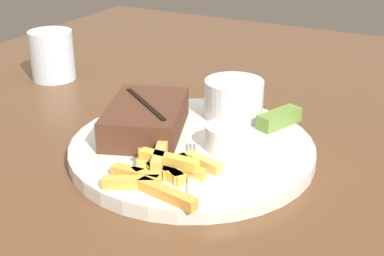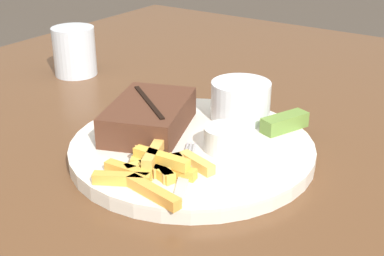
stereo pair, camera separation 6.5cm
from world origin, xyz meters
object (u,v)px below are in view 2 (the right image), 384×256
at_px(steak_portion, 148,117).
at_px(dipping_sauce_cup, 225,137).
at_px(pickle_spear, 285,122).
at_px(fork_utensil, 185,173).
at_px(coleslaw_cup, 241,98).
at_px(dinner_plate, 192,149).
at_px(drinking_glass, 74,51).

bearing_deg(steak_portion, dipping_sauce_cup, -85.07).
relative_size(pickle_spear, fork_utensil, 0.57).
relative_size(coleslaw_cup, fork_utensil, 0.66).
distance_m(dinner_plate, pickle_spear, 0.13).
distance_m(dipping_sauce_cup, pickle_spear, 0.10).
distance_m(fork_utensil, drinking_glass, 0.45).
bearing_deg(pickle_spear, drinking_glass, 84.01).
bearing_deg(drinking_glass, coleslaw_cup, -97.00).
height_order(dinner_plate, fork_utensil, fork_utensil).
bearing_deg(drinking_glass, dinner_plate, -112.54).
xyz_separation_m(pickle_spear, fork_utensil, (-0.17, 0.04, -0.01)).
bearing_deg(fork_utensil, coleslaw_cup, -19.50).
distance_m(coleslaw_cup, drinking_glass, 0.36).
xyz_separation_m(steak_portion, fork_utensil, (-0.07, -0.11, -0.02)).
distance_m(steak_portion, pickle_spear, 0.18).
bearing_deg(pickle_spear, coleslaw_cup, 89.51).
distance_m(dinner_plate, dipping_sauce_cup, 0.05).
distance_m(steak_portion, drinking_glass, 0.32).
height_order(steak_portion, pickle_spear, steak_portion).
xyz_separation_m(dinner_plate, steak_portion, (-0.00, 0.07, 0.03)).
height_order(dinner_plate, drinking_glass, drinking_glass).
bearing_deg(coleslaw_cup, steak_portion, 143.20).
bearing_deg(dipping_sauce_cup, steak_portion, 94.93).
relative_size(steak_portion, dipping_sauce_cup, 3.22).
distance_m(dipping_sauce_cup, drinking_glass, 0.42).
bearing_deg(steak_portion, fork_utensil, -122.48).
distance_m(dinner_plate, steak_portion, 0.07).
bearing_deg(coleslaw_cup, dinner_plate, 173.81).
bearing_deg(coleslaw_cup, dipping_sauce_cup, -161.32).
bearing_deg(coleslaw_cup, pickle_spear, -90.49).
bearing_deg(pickle_spear, fork_utensil, 167.06).
bearing_deg(pickle_spear, steak_portion, 125.63).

